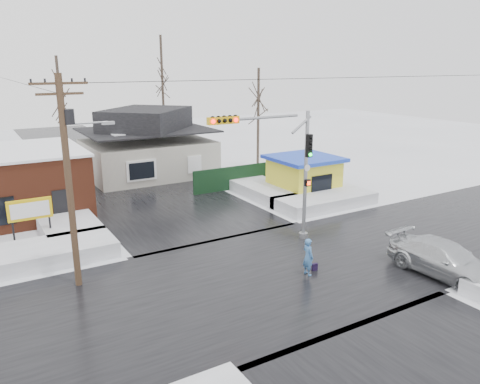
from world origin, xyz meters
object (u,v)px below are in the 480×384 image
kiosk (304,176)px  pedestrian (308,257)px  marquee_sign (30,211)px  utility_pole (69,171)px  traffic_signal (283,161)px  car (445,260)px

kiosk → pedestrian: bearing=-127.4°
marquee_sign → kiosk: bearing=1.6°
utility_pole → marquee_sign: 6.87m
kiosk → pedestrian: kiosk is taller
utility_pole → traffic_signal: bearing=-2.9°
car → traffic_signal: bearing=116.5°
marquee_sign → car: bearing=-41.1°
utility_pole → car: (14.44, -7.54, -4.34)m
car → utility_pole: bearing=148.8°
traffic_signal → kiosk: (7.07, 7.03, -3.08)m
marquee_sign → pedestrian: 14.56m
traffic_signal → utility_pole: size_ratio=0.78×
kiosk → traffic_signal: bearing=-135.2°
utility_pole → kiosk: utility_pole is taller
car → marquee_sign: bearing=135.2°
traffic_signal → car: traffic_signal is taller
traffic_signal → car: size_ratio=1.32×
utility_pole → car: 16.86m
utility_pole → kiosk: bearing=20.4°
utility_pole → marquee_sign: size_ratio=3.53×
marquee_sign → car: 20.62m
kiosk → pedestrian: size_ratio=2.64×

